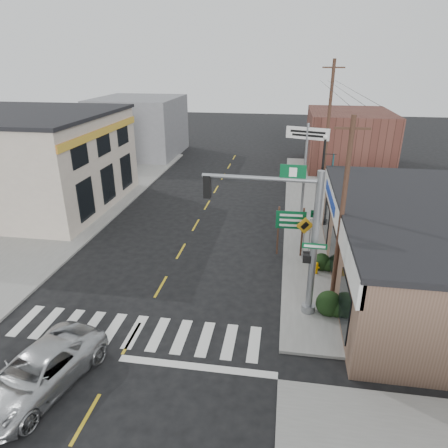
% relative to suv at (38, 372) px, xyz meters
% --- Properties ---
extents(ground, '(140.00, 140.00, 0.00)m').
position_rel_suv_xyz_m(ground, '(2.13, 3.04, -0.70)').
color(ground, black).
rests_on(ground, ground).
extents(sidewalk_right, '(6.00, 38.00, 0.13)m').
position_rel_suv_xyz_m(sidewalk_right, '(11.13, 16.04, -0.64)').
color(sidewalk_right, slate).
rests_on(sidewalk_right, ground).
extents(sidewalk_left, '(6.00, 38.00, 0.13)m').
position_rel_suv_xyz_m(sidewalk_left, '(-6.87, 16.04, -0.64)').
color(sidewalk_left, slate).
rests_on(sidewalk_left, ground).
extents(center_line, '(0.12, 56.00, 0.01)m').
position_rel_suv_xyz_m(center_line, '(2.13, 11.04, -0.70)').
color(center_line, gold).
rests_on(center_line, ground).
extents(crosswalk, '(11.00, 2.20, 0.01)m').
position_rel_suv_xyz_m(crosswalk, '(2.13, 3.44, -0.70)').
color(crosswalk, silver).
rests_on(crosswalk, ground).
extents(left_building, '(12.00, 12.00, 6.80)m').
position_rel_suv_xyz_m(left_building, '(-10.87, 17.04, 2.70)').
color(left_building, '#BFB19F').
rests_on(left_building, ground).
extents(bldg_distant_right, '(8.00, 10.00, 5.60)m').
position_rel_suv_xyz_m(bldg_distant_right, '(14.13, 33.04, 2.10)').
color(bldg_distant_right, '#552F27').
rests_on(bldg_distant_right, ground).
extents(bldg_distant_left, '(9.00, 10.00, 6.40)m').
position_rel_suv_xyz_m(bldg_distant_left, '(-8.87, 35.04, 2.50)').
color(bldg_distant_left, slate).
rests_on(bldg_distant_left, ground).
extents(suv, '(3.51, 5.49, 1.41)m').
position_rel_suv_xyz_m(suv, '(0.00, 0.00, 0.00)').
color(suv, '#B1B4B6').
rests_on(suv, ground).
extents(traffic_signal_pole, '(5.25, 0.39, 6.65)m').
position_rel_suv_xyz_m(traffic_signal_pole, '(8.54, 5.87, 3.38)').
color(traffic_signal_pole, gray).
rests_on(traffic_signal_pole, sidewalk_right).
extents(guide_sign, '(1.66, 0.14, 2.90)m').
position_rel_suv_xyz_m(guide_sign, '(8.43, 11.28, 1.29)').
color(guide_sign, '#442C1F').
rests_on(guide_sign, sidewalk_right).
extents(fire_hydrant, '(0.20, 0.20, 0.65)m').
position_rel_suv_xyz_m(fire_hydrant, '(9.87, 9.37, -0.22)').
color(fire_hydrant, '#E39601').
rests_on(fire_hydrant, sidewalk_right).
extents(ped_crossing_sign, '(0.98, 0.07, 2.53)m').
position_rel_suv_xyz_m(ped_crossing_sign, '(9.19, 10.90, 1.17)').
color(ped_crossing_sign, gray).
rests_on(ped_crossing_sign, sidewalk_right).
extents(lamp_post, '(0.78, 0.61, 6.02)m').
position_rel_suv_xyz_m(lamp_post, '(10.40, 16.27, 2.91)').
color(lamp_post, black).
rests_on(lamp_post, sidewalk_right).
extents(dance_center_sign, '(2.99, 0.19, 6.35)m').
position_rel_suv_xyz_m(dance_center_sign, '(9.33, 18.54, 4.24)').
color(dance_center_sign, gray).
rests_on(dance_center_sign, sidewalk_right).
extents(bare_tree, '(2.30, 2.30, 4.60)m').
position_rel_suv_xyz_m(bare_tree, '(12.41, 6.46, 3.05)').
color(bare_tree, black).
rests_on(bare_tree, sidewalk_right).
extents(shrub_front, '(1.16, 1.16, 0.87)m').
position_rel_suv_xyz_m(shrub_front, '(10.22, 5.95, -0.14)').
color(shrub_front, '#1D3217').
rests_on(shrub_front, sidewalk_right).
extents(shrub_back, '(0.96, 0.96, 0.72)m').
position_rel_suv_xyz_m(shrub_back, '(10.17, 9.99, -0.22)').
color(shrub_back, '#173316').
rests_on(shrub_back, sidewalk_right).
extents(utility_pole_near, '(1.46, 0.22, 8.37)m').
position_rel_suv_xyz_m(utility_pole_near, '(10.55, 7.57, 3.72)').
color(utility_pole_near, '#493222').
rests_on(utility_pole_near, sidewalk_right).
extents(utility_pole_far, '(1.80, 0.27, 10.37)m').
position_rel_suv_xyz_m(utility_pole_far, '(11.34, 25.96, 4.74)').
color(utility_pole_far, '#3F3119').
rests_on(utility_pole_far, sidewalk_right).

